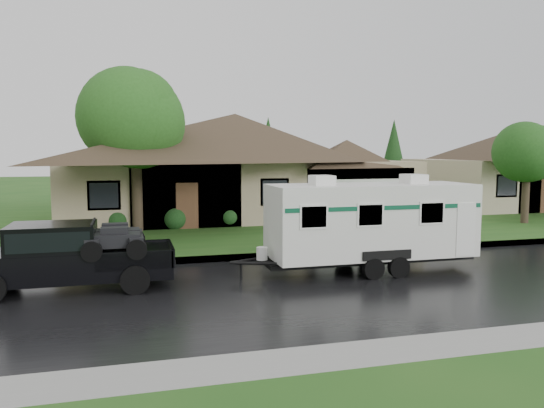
{
  "coord_description": "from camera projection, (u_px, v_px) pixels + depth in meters",
  "views": [
    {
      "loc": [
        -3.77,
        -15.15,
        3.65
      ],
      "look_at": [
        0.87,
        2.0,
        1.89
      ],
      "focal_mm": 35.0,
      "sensor_mm": 36.0,
      "label": 1
    }
  ],
  "objects": [
    {
      "name": "house_main",
      "position": [
        241.0,
        153.0,
        29.43
      ],
      "size": [
        19.44,
        10.8,
        6.9
      ],
      "color": "tan",
      "rests_on": "lawn"
    },
    {
      "name": "curb",
      "position": [
        245.0,
        257.0,
        18.05
      ],
      "size": [
        140.0,
        0.5,
        0.15
      ],
      "primitive_type": "cube",
      "color": "gray",
      "rests_on": "ground"
    },
    {
      "name": "pickup_truck",
      "position": [
        64.0,
        255.0,
        13.92
      ],
      "size": [
        5.34,
        2.03,
        1.78
      ],
      "color": "black",
      "rests_on": "ground"
    },
    {
      "name": "house_neighbor",
      "position": [
        534.0,
        157.0,
        35.13
      ],
      "size": [
        15.12,
        9.72,
        6.45
      ],
      "color": "tan",
      "rests_on": "lawn"
    },
    {
      "name": "tree_right_green",
      "position": [
        527.0,
        153.0,
        25.84
      ],
      "size": [
        3.0,
        3.0,
        4.97
      ],
      "color": "#382B1E",
      "rests_on": "lawn"
    },
    {
      "name": "road",
      "position": [
        280.0,
        290.0,
        13.97
      ],
      "size": [
        140.0,
        8.0,
        0.01
      ],
      "primitive_type": "cube",
      "color": "black",
      "rests_on": "ground"
    },
    {
      "name": "shrub_row",
      "position": [
        255.0,
        215.0,
        25.28
      ],
      "size": [
        13.6,
        1.0,
        1.0
      ],
      "color": "#143814",
      "rests_on": "lawn"
    },
    {
      "name": "lawn",
      "position": [
        198.0,
        214.0,
        30.29
      ],
      "size": [
        140.0,
        26.0,
        0.15
      ],
      "primitive_type": "cube",
      "color": "#225319",
      "rests_on": "ground"
    },
    {
      "name": "tree_left_green",
      "position": [
        135.0,
        118.0,
        22.98
      ],
      "size": [
        4.31,
        4.31,
        7.14
      ],
      "color": "#382B1E",
      "rests_on": "lawn"
    },
    {
      "name": "travel_trailer",
      "position": [
        371.0,
        220.0,
        16.15
      ],
      "size": [
        6.59,
        2.31,
        2.96
      ],
      "color": "silver",
      "rests_on": "ground"
    },
    {
      "name": "ground",
      "position": [
        261.0,
        274.0,
        15.89
      ],
      "size": [
        140.0,
        140.0,
        0.0
      ],
      "primitive_type": "plane",
      "color": "#225319",
      "rests_on": "ground"
    }
  ]
}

